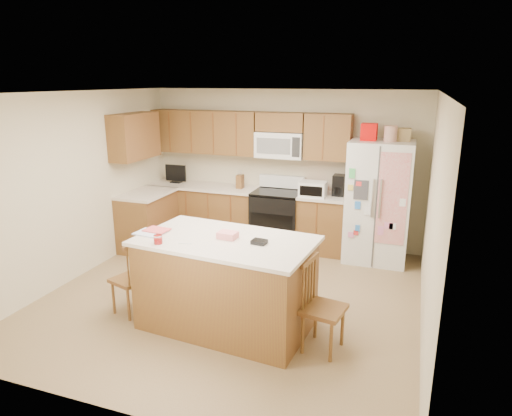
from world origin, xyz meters
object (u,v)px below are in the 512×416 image
at_px(stove, 277,218).
at_px(refrigerator, 378,201).
at_px(windsor_chair_right, 321,308).
at_px(windsor_chair_left, 132,279).
at_px(windsor_chair_back, 249,265).
at_px(island, 226,283).

bearing_deg(stove, refrigerator, -2.30).
bearing_deg(windsor_chair_right, windsor_chair_left, 179.73).
bearing_deg(windsor_chair_back, refrigerator, 54.08).
relative_size(refrigerator, windsor_chair_back, 2.15).
bearing_deg(stove, island, -85.40).
relative_size(stove, refrigerator, 0.55).
height_order(refrigerator, windsor_chair_left, refrigerator).
distance_m(stove, windsor_chair_left, 2.86).
height_order(refrigerator, windsor_chair_right, refrigerator).
bearing_deg(windsor_chair_left, stove, 71.06).
distance_m(refrigerator, windsor_chair_back, 2.35).
bearing_deg(refrigerator, windsor_chair_left, -133.39).
distance_m(windsor_chair_left, windsor_chair_back, 1.39).
distance_m(stove, windsor_chair_right, 3.01).
bearing_deg(refrigerator, stove, 177.70).
bearing_deg(island, stove, 94.60).
xyz_separation_m(stove, island, (0.21, -2.61, 0.04)).
bearing_deg(stove, windsor_chair_back, -83.52).
height_order(stove, windsor_chair_back, stove).
distance_m(refrigerator, windsor_chair_left, 3.67).
relative_size(island, windsor_chair_left, 2.21).
height_order(island, windsor_chair_right, island).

